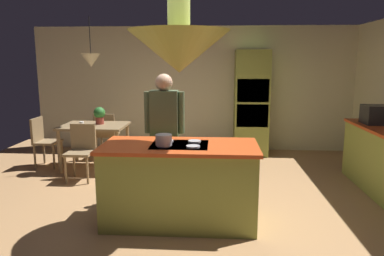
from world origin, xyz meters
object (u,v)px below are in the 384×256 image
at_px(oven_tower, 251,103).
at_px(chair_by_back_wall, 106,132).
at_px(kitchen_island, 180,183).
at_px(microwave_on_counter, 380,115).
at_px(dining_table, 94,131).
at_px(cooking_pot_on_cooktop, 164,140).
at_px(potted_plant_on_table, 100,115).
at_px(chair_at_corner, 43,139).
at_px(chair_facing_island, 81,148).
at_px(person_at_island, 165,129).
at_px(cup_on_table, 82,124).

distance_m(oven_tower, chair_by_back_wall, 2.89).
relative_size(kitchen_island, microwave_on_counter, 3.83).
bearing_deg(microwave_on_counter, dining_table, 173.20).
bearing_deg(dining_table, cooking_pot_on_cooktop, -55.37).
bearing_deg(cooking_pot_on_cooktop, dining_table, 124.63).
xyz_separation_m(dining_table, cooking_pot_on_cooktop, (1.54, -2.23, 0.34)).
height_order(oven_tower, potted_plant_on_table, oven_tower).
bearing_deg(chair_at_corner, microwave_on_counter, -95.66).
xyz_separation_m(chair_facing_island, chair_at_corner, (-0.93, 0.64, 0.00)).
relative_size(kitchen_island, potted_plant_on_table, 5.88).
distance_m(chair_facing_island, chair_at_corner, 1.13).
height_order(potted_plant_on_table, microwave_on_counter, microwave_on_counter).
bearing_deg(person_at_island, potted_plant_on_table, 132.40).
distance_m(oven_tower, person_at_island, 2.89).
height_order(person_at_island, cup_on_table, person_at_island).
xyz_separation_m(kitchen_island, oven_tower, (1.10, 3.24, 0.57)).
relative_size(potted_plant_on_table, microwave_on_counter, 0.65).
relative_size(oven_tower, chair_by_back_wall, 2.37).
distance_m(person_at_island, microwave_on_counter, 3.23).
xyz_separation_m(oven_tower, chair_facing_island, (-2.80, -1.79, -0.53)).
height_order(person_at_island, microwave_on_counter, person_at_island).
distance_m(oven_tower, cooking_pot_on_cooktop, 3.60).
bearing_deg(chair_facing_island, chair_by_back_wall, 90.00).
bearing_deg(person_at_island, chair_at_corner, 149.29).
distance_m(chair_at_corner, potted_plant_on_table, 1.09).
distance_m(oven_tower, potted_plant_on_table, 2.93).
relative_size(person_at_island, chair_at_corner, 1.94).
relative_size(chair_at_corner, microwave_on_counter, 1.89).
xyz_separation_m(oven_tower, chair_by_back_wall, (-2.80, -0.50, -0.53)).
xyz_separation_m(person_at_island, potted_plant_on_table, (-1.36, 1.48, -0.04)).
bearing_deg(kitchen_island, chair_by_back_wall, 121.79).
height_order(chair_at_corner, potted_plant_on_table, potted_plant_on_table).
bearing_deg(chair_at_corner, person_at_island, -120.71).
relative_size(person_at_island, chair_by_back_wall, 1.94).
bearing_deg(chair_by_back_wall, cup_on_table, 80.70).
bearing_deg(oven_tower, microwave_on_counter, -44.07).
distance_m(oven_tower, chair_at_corner, 3.94).
bearing_deg(cooking_pot_on_cooktop, oven_tower, 69.52).
xyz_separation_m(chair_facing_island, microwave_on_counter, (4.54, 0.10, 0.56)).
bearing_deg(cooking_pot_on_cooktop, chair_facing_island, 134.14).
relative_size(chair_facing_island, cup_on_table, 9.67).
xyz_separation_m(microwave_on_counter, cooking_pot_on_cooktop, (-3.00, -1.69, -0.06)).
bearing_deg(kitchen_island, chair_facing_island, 139.40).
height_order(chair_at_corner, cooking_pot_on_cooktop, cooking_pot_on_cooktop).
relative_size(dining_table, potted_plant_on_table, 3.67).
height_order(microwave_on_counter, cooking_pot_on_cooktop, microwave_on_counter).
relative_size(chair_by_back_wall, microwave_on_counter, 1.89).
height_order(kitchen_island, dining_table, kitchen_island).
xyz_separation_m(chair_by_back_wall, cup_on_table, (-0.14, -0.85, 0.30)).
bearing_deg(potted_plant_on_table, kitchen_island, -53.34).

